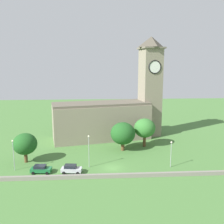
{
  "coord_description": "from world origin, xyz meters",
  "views": [
    {
      "loc": [
        -3.51,
        -53.43,
        23.04
      ],
      "look_at": [
        0.47,
        9.19,
        11.16
      ],
      "focal_mm": 40.23,
      "sensor_mm": 36.0,
      "label": 1
    }
  ],
  "objects_px": {
    "tree_riverside_west": "(145,128)",
    "streetlamp_west_end": "(13,150)",
    "streetlamp_west_mid": "(89,146)",
    "church": "(114,112)",
    "streetlamp_central": "(171,150)",
    "car_green": "(41,169)",
    "car_silver": "(71,169)",
    "tree_churchyard": "(123,133)",
    "tree_riverside_east": "(25,144)"
  },
  "relations": [
    {
      "from": "church",
      "to": "streetlamp_west_mid",
      "type": "bearing_deg",
      "value": -107.17
    },
    {
      "from": "tree_riverside_east",
      "to": "tree_churchyard",
      "type": "bearing_deg",
      "value": 16.15
    },
    {
      "from": "car_silver",
      "to": "streetlamp_west_end",
      "type": "bearing_deg",
      "value": 170.06
    },
    {
      "from": "streetlamp_west_mid",
      "to": "streetlamp_central",
      "type": "height_order",
      "value": "streetlamp_west_mid"
    },
    {
      "from": "streetlamp_west_mid",
      "to": "tree_churchyard",
      "type": "relative_size",
      "value": 0.96
    },
    {
      "from": "church",
      "to": "streetlamp_west_end",
      "type": "height_order",
      "value": "church"
    },
    {
      "from": "car_silver",
      "to": "streetlamp_central",
      "type": "distance_m",
      "value": 22.59
    },
    {
      "from": "tree_churchyard",
      "to": "tree_riverside_east",
      "type": "height_order",
      "value": "tree_churchyard"
    },
    {
      "from": "streetlamp_west_end",
      "to": "tree_riverside_west",
      "type": "bearing_deg",
      "value": 24.61
    },
    {
      "from": "tree_riverside_west",
      "to": "streetlamp_west_end",
      "type": "bearing_deg",
      "value": -155.39
    },
    {
      "from": "church",
      "to": "tree_churchyard",
      "type": "relative_size",
      "value": 4.58
    },
    {
      "from": "church",
      "to": "car_green",
      "type": "height_order",
      "value": "church"
    },
    {
      "from": "car_green",
      "to": "tree_riverside_west",
      "type": "height_order",
      "value": "tree_riverside_west"
    },
    {
      "from": "car_green",
      "to": "streetlamp_central",
      "type": "height_order",
      "value": "streetlamp_central"
    },
    {
      "from": "church",
      "to": "car_silver",
      "type": "bearing_deg",
      "value": -112.63
    },
    {
      "from": "streetlamp_west_mid",
      "to": "church",
      "type": "bearing_deg",
      "value": 72.83
    },
    {
      "from": "streetlamp_west_mid",
      "to": "tree_riverside_east",
      "type": "distance_m",
      "value": 15.69
    },
    {
      "from": "car_green",
      "to": "tree_riverside_west",
      "type": "xyz_separation_m",
      "value": [
        25.73,
        16.22,
        4.51
      ]
    },
    {
      "from": "car_green",
      "to": "streetlamp_central",
      "type": "xyz_separation_m",
      "value": [
        28.88,
        1.18,
        3.29
      ]
    },
    {
      "from": "streetlamp_west_end",
      "to": "tree_riverside_west",
      "type": "xyz_separation_m",
      "value": [
        31.81,
        14.57,
        0.72
      ]
    },
    {
      "from": "car_green",
      "to": "tree_riverside_west",
      "type": "distance_m",
      "value": 30.75
    },
    {
      "from": "church",
      "to": "tree_riverside_east",
      "type": "height_order",
      "value": "church"
    },
    {
      "from": "tree_churchyard",
      "to": "tree_riverside_east",
      "type": "relative_size",
      "value": 1.1
    },
    {
      "from": "church",
      "to": "streetlamp_west_end",
      "type": "xyz_separation_m",
      "value": [
        -23.68,
        -24.21,
        -3.67
      ]
    },
    {
      "from": "church",
      "to": "streetlamp_central",
      "type": "relative_size",
      "value": 5.85
    },
    {
      "from": "church",
      "to": "car_silver",
      "type": "xyz_separation_m",
      "value": [
        -11.02,
        -26.43,
        -7.39
      ]
    },
    {
      "from": "streetlamp_west_mid",
      "to": "streetlamp_central",
      "type": "relative_size",
      "value": 1.23
    },
    {
      "from": "tree_riverside_east",
      "to": "streetlamp_west_mid",
      "type": "bearing_deg",
      "value": -14.46
    },
    {
      "from": "tree_churchyard",
      "to": "tree_riverside_west",
      "type": "bearing_deg",
      "value": 24.39
    },
    {
      "from": "tree_churchyard",
      "to": "tree_riverside_east",
      "type": "distance_m",
      "value": 25.04
    },
    {
      "from": "church",
      "to": "tree_riverside_east",
      "type": "relative_size",
      "value": 5.02
    },
    {
      "from": "car_green",
      "to": "tree_riverside_east",
      "type": "xyz_separation_m",
      "value": [
        -4.84,
        6.3,
        3.68
      ]
    },
    {
      "from": "streetlamp_west_end",
      "to": "streetlamp_west_mid",
      "type": "distance_m",
      "value": 16.45
    },
    {
      "from": "church",
      "to": "car_silver",
      "type": "height_order",
      "value": "church"
    },
    {
      "from": "car_silver",
      "to": "tree_churchyard",
      "type": "bearing_deg",
      "value": 47.62
    },
    {
      "from": "tree_churchyard",
      "to": "car_silver",
      "type": "bearing_deg",
      "value": -132.38
    },
    {
      "from": "streetlamp_west_mid",
      "to": "streetlamp_central",
      "type": "bearing_deg",
      "value": -3.72
    },
    {
      "from": "streetlamp_central",
      "to": "tree_churchyard",
      "type": "distance_m",
      "value": 15.49
    },
    {
      "from": "car_silver",
      "to": "tree_riverside_east",
      "type": "relative_size",
      "value": 0.64
    },
    {
      "from": "streetlamp_central",
      "to": "tree_riverside_west",
      "type": "distance_m",
      "value": 15.42
    },
    {
      "from": "streetlamp_west_mid",
      "to": "tree_riverside_west",
      "type": "xyz_separation_m",
      "value": [
        15.38,
        13.84,
        0.42
      ]
    },
    {
      "from": "church",
      "to": "streetlamp_west_mid",
      "type": "height_order",
      "value": "church"
    },
    {
      "from": "car_silver",
      "to": "streetlamp_central",
      "type": "bearing_deg",
      "value": 4.48
    },
    {
      "from": "streetlamp_west_end",
      "to": "streetlamp_west_mid",
      "type": "height_order",
      "value": "streetlamp_west_mid"
    },
    {
      "from": "tree_riverside_west",
      "to": "tree_churchyard",
      "type": "relative_size",
      "value": 1.04
    },
    {
      "from": "car_green",
      "to": "streetlamp_central",
      "type": "relative_size",
      "value": 0.74
    },
    {
      "from": "streetlamp_central",
      "to": "tree_riverside_west",
      "type": "bearing_deg",
      "value": 101.82
    },
    {
      "from": "streetlamp_west_mid",
      "to": "tree_riverside_west",
      "type": "distance_m",
      "value": 20.69
    },
    {
      "from": "church",
      "to": "tree_churchyard",
      "type": "bearing_deg",
      "value": -82.74
    },
    {
      "from": "car_silver",
      "to": "tree_riverside_west",
      "type": "distance_m",
      "value": 25.85
    }
  ]
}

